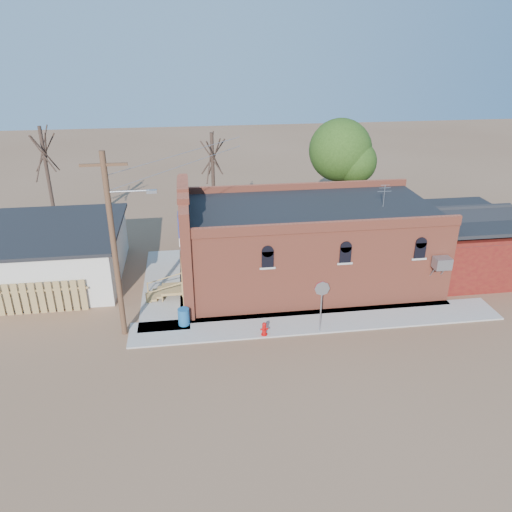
{
  "coord_description": "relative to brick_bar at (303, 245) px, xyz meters",
  "views": [
    {
      "loc": [
        -4.69,
        -20.27,
        13.52
      ],
      "look_at": [
        -1.27,
        4.2,
        2.4
      ],
      "focal_mm": 35.0,
      "sensor_mm": 36.0,
      "label": 1
    }
  ],
  "objects": [
    {
      "name": "tree_bare_far",
      "position": [
        -15.64,
        8.51,
        4.02
      ],
      "size": [
        2.8,
        2.8,
        8.16
      ],
      "color": "#3F2D24",
      "rests_on": "ground"
    },
    {
      "name": "wood_fence",
      "position": [
        -14.44,
        -1.69,
        -1.44
      ],
      "size": [
        5.2,
        0.1,
        1.8
      ],
      "primitive_type": null,
      "color": "#9E7647",
      "rests_on": "ground"
    },
    {
      "name": "sidewalk_south",
      "position": [
        -0.14,
        -4.59,
        -2.3
      ],
      "size": [
        19.0,
        2.2,
        0.08
      ],
      "primitive_type": "cube",
      "color": "#9E9991",
      "rests_on": "ground"
    },
    {
      "name": "red_shed",
      "position": [
        9.86,
        0.01,
        -0.07
      ],
      "size": [
        5.4,
        6.4,
        4.3
      ],
      "color": "#5A0F10",
      "rests_on": "ground"
    },
    {
      "name": "tree_bare_near",
      "position": [
        -4.64,
        7.51,
        3.62
      ],
      "size": [
        2.8,
        2.8,
        7.65
      ],
      "color": "#3F2D24",
      "rests_on": "ground"
    },
    {
      "name": "sidewalk_west",
      "position": [
        -7.94,
        0.51,
        -2.3
      ],
      "size": [
        2.6,
        10.0,
        0.08
      ],
      "primitive_type": "cube",
      "color": "#9E9991",
      "rests_on": "ground"
    },
    {
      "name": "ground",
      "position": [
        -1.64,
        -5.49,
        -2.34
      ],
      "size": [
        120.0,
        120.0,
        0.0
      ],
      "primitive_type": "plane",
      "color": "brown",
      "rests_on": "ground"
    },
    {
      "name": "tree_leafy",
      "position": [
        4.36,
        8.01,
        3.59
      ],
      "size": [
        4.4,
        4.4,
        8.15
      ],
      "color": "#3F2D24",
      "rests_on": "ground"
    },
    {
      "name": "brick_bar",
      "position": [
        0.0,
        0.0,
        0.0
      ],
      "size": [
        16.4,
        7.97,
        6.3
      ],
      "color": "#B14E36",
      "rests_on": "ground"
    },
    {
      "name": "fire_hydrant",
      "position": [
        -3.1,
        -5.5,
        -1.92
      ],
      "size": [
        0.38,
        0.35,
        0.69
      ],
      "rotation": [
        0.0,
        0.0,
        0.05
      ],
      "color": "#B30A0A",
      "rests_on": "sidewalk_south"
    },
    {
      "name": "utility_pole",
      "position": [
        -9.79,
        -4.29,
        2.43
      ],
      "size": [
        3.12,
        0.26,
        9.0
      ],
      "color": "#4E2D1F",
      "rests_on": "ground"
    },
    {
      "name": "stop_sign",
      "position": [
        -0.33,
        -5.49,
        -0.17
      ],
      "size": [
        0.74,
        0.11,
        2.71
      ],
      "rotation": [
        0.0,
        0.0,
        -0.43
      ],
      "color": "gray",
      "rests_on": "sidewalk_south"
    },
    {
      "name": "trash_barrel",
      "position": [
        -6.94,
        -3.99,
        -1.82
      ],
      "size": [
        0.61,
        0.61,
        0.88
      ],
      "primitive_type": "cylinder",
      "rotation": [
        0.0,
        0.0,
        -0.08
      ],
      "color": "#1B5387",
      "rests_on": "sidewalk_west"
    }
  ]
}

